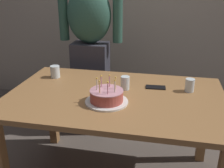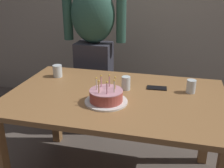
# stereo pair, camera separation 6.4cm
# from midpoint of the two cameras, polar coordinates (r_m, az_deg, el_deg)

# --- Properties ---
(dining_table) EXTENTS (1.50, 0.96, 0.74)m
(dining_table) POSITION_cam_midpoint_polar(r_m,az_deg,el_deg) (1.90, 1.73, -5.00)
(dining_table) COLOR olive
(dining_table) RESTS_ON ground_plane
(birthday_cake) EXTENTS (0.28, 0.28, 0.17)m
(birthday_cake) POSITION_cam_midpoint_polar(r_m,az_deg,el_deg) (1.73, -0.20, -2.72)
(birthday_cake) COLOR white
(birthday_cake) RESTS_ON dining_table
(water_glass_near) EXTENTS (0.07, 0.07, 0.10)m
(water_glass_near) POSITION_cam_midpoint_polar(r_m,az_deg,el_deg) (2.22, -10.72, 2.75)
(water_glass_near) COLOR silver
(water_glass_near) RESTS_ON dining_table
(water_glass_far) EXTENTS (0.06, 0.06, 0.10)m
(water_glass_far) POSITION_cam_midpoint_polar(r_m,az_deg,el_deg) (1.93, 3.94, 0.19)
(water_glass_far) COLOR silver
(water_glass_far) RESTS_ON dining_table
(water_glass_side) EXTENTS (0.06, 0.06, 0.09)m
(water_glass_side) POSITION_cam_midpoint_polar(r_m,az_deg,el_deg) (1.96, 17.39, -0.49)
(water_glass_side) COLOR silver
(water_glass_side) RESTS_ON dining_table
(cell_phone) EXTENTS (0.15, 0.08, 0.01)m
(cell_phone) POSITION_cam_midpoint_polar(r_m,az_deg,el_deg) (1.99, 10.42, -0.84)
(cell_phone) COLOR black
(cell_phone) RESTS_ON dining_table
(person_man_bearded) EXTENTS (0.61, 0.27, 1.66)m
(person_man_bearded) POSITION_cam_midpoint_polar(r_m,az_deg,el_deg) (2.58, -3.22, 7.75)
(person_man_bearded) COLOR #33333D
(person_man_bearded) RESTS_ON ground_plane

